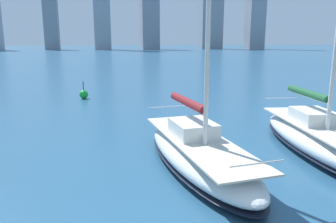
% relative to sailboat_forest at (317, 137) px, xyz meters
% --- Properties ---
extents(city_skyline, '(163.13, 18.51, 53.76)m').
position_rel_sailboat_forest_xyz_m(city_skyline, '(10.70, -155.25, 20.63)').
color(city_skyline, '#8F949E').
rests_on(city_skyline, ground).
extents(sailboat_forest, '(3.35, 8.76, 9.53)m').
position_rel_sailboat_forest_xyz_m(sailboat_forest, '(0.00, 0.00, 0.00)').
color(sailboat_forest, silver).
rests_on(sailboat_forest, ground).
extents(sailboat_maroon, '(3.23, 8.58, 12.74)m').
position_rel_sailboat_forest_xyz_m(sailboat_maroon, '(5.42, 0.62, 0.01)').
color(sailboat_maroon, silver).
rests_on(sailboat_maroon, ground).
extents(channel_buoy, '(0.70, 0.70, 1.40)m').
position_rel_sailboat_forest_xyz_m(channel_buoy, '(10.14, -15.27, -0.31)').
color(channel_buoy, green).
rests_on(channel_buoy, ground).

